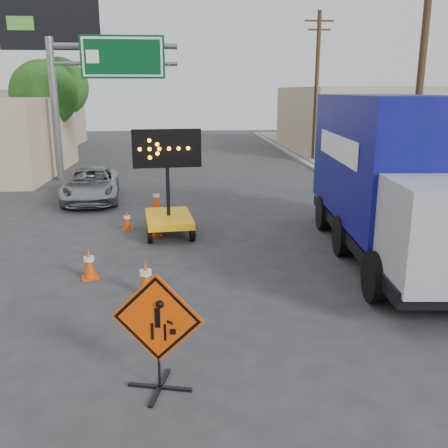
{
  "coord_description": "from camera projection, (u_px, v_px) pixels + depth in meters",
  "views": [
    {
      "loc": [
        -0.27,
        -7.47,
        4.33
      ],
      "look_at": [
        0.53,
        2.58,
        1.64
      ],
      "focal_mm": 40.0,
      "sensor_mm": 36.0,
      "label": 1
    }
  ],
  "objects": [
    {
      "name": "ground",
      "position": [
        205.0,
        359.0,
        8.33
      ],
      "size": [
        100.0,
        100.0,
        0.0
      ],
      "primitive_type": "plane",
      "color": "#2D2D30",
      "rests_on": "ground"
    },
    {
      "name": "curb_right",
      "position": [
        345.0,
        185.0,
        23.32
      ],
      "size": [
        0.4,
        60.0,
        0.12
      ],
      "primitive_type": "cube",
      "color": "gray",
      "rests_on": "ground"
    },
    {
      "name": "sidewalk_right",
      "position": [
        392.0,
        184.0,
        23.49
      ],
      "size": [
        4.0,
        60.0,
        0.15
      ],
      "primitive_type": "cube",
      "color": "gray",
      "rests_on": "ground"
    },
    {
      "name": "building_right_far",
      "position": [
        359.0,
        119.0,
        37.63
      ],
      "size": [
        10.0,
        14.0,
        4.6
      ],
      "primitive_type": "cube",
      "color": "tan",
      "rests_on": "ground"
    },
    {
      "name": "highway_gantry",
      "position": [
        96.0,
        75.0,
        23.97
      ],
      "size": [
        6.18,
        0.38,
        6.9
      ],
      "color": "slate",
      "rests_on": "ground"
    },
    {
      "name": "billboard",
      "position": [
        50.0,
        40.0,
        30.7
      ],
      "size": [
        6.1,
        0.54,
        9.85
      ],
      "color": "slate",
      "rests_on": "ground"
    },
    {
      "name": "utility_pole_near",
      "position": [
        420.0,
        80.0,
        17.37
      ],
      "size": [
        1.8,
        0.26,
        9.0
      ],
      "color": "#46331E",
      "rests_on": "ground"
    },
    {
      "name": "utility_pole_far",
      "position": [
        317.0,
        85.0,
        30.85
      ],
      "size": [
        1.8,
        0.26,
        9.0
      ],
      "color": "#46331E",
      "rests_on": "ground"
    },
    {
      "name": "tree_left_near",
      "position": [
        44.0,
        94.0,
        27.82
      ],
      "size": [
        3.71,
        3.71,
        6.03
      ],
      "color": "#46331E",
      "rests_on": "ground"
    },
    {
      "name": "tree_left_far",
      "position": [
        59.0,
        87.0,
        35.34
      ],
      "size": [
        4.1,
        4.1,
        6.66
      ],
      "color": "#46331E",
      "rests_on": "ground"
    },
    {
      "name": "construction_sign",
      "position": [
        158.0,
        330.0,
        7.25
      ],
      "size": [
        1.36,
        0.97,
        1.85
      ],
      "rotation": [
        0.0,
        0.0,
        -0.24
      ],
      "color": "black",
      "rests_on": "ground"
    },
    {
      "name": "arrow_board",
      "position": [
        169.0,
        212.0,
        15.37
      ],
      "size": [
        2.05,
        2.41,
        3.25
      ],
      "rotation": [
        0.0,
        0.0,
        0.11
      ],
      "color": "#FFB40E",
      "rests_on": "ground"
    },
    {
      "name": "pickup_truck",
      "position": [
        91.0,
        185.0,
        20.22
      ],
      "size": [
        2.68,
        4.92,
        1.31
      ],
      "primitive_type": "imported",
      "rotation": [
        0.0,
        0.0,
        0.11
      ],
      "color": "#9FA1A6",
      "rests_on": "ground"
    },
    {
      "name": "box_truck",
      "position": [
        393.0,
        186.0,
        13.07
      ],
      "size": [
        3.4,
        9.09,
        4.23
      ],
      "rotation": [
        0.0,
        0.0,
        -0.08
      ],
      "color": "black",
      "rests_on": "ground"
    },
    {
      "name": "cone_a",
      "position": [
        146.0,
        277.0,
        10.86
      ],
      "size": [
        0.48,
        0.48,
        0.8
      ],
      "rotation": [
        0.0,
        0.0,
        -0.21
      ],
      "color": "#DF4304",
      "rests_on": "ground"
    },
    {
      "name": "cone_b",
      "position": [
        89.0,
        263.0,
        11.83
      ],
      "size": [
        0.48,
        0.48,
        0.76
      ],
      "rotation": [
        0.0,
        0.0,
        0.3
      ],
      "color": "#DF4304",
      "rests_on": "ground"
    },
    {
      "name": "cone_c",
      "position": [
        155.0,
        225.0,
        15.32
      ],
      "size": [
        0.48,
        0.48,
        0.71
      ],
      "rotation": [
        0.0,
        0.0,
        0.43
      ],
      "color": "#DF4304",
      "rests_on": "ground"
    },
    {
      "name": "cone_d",
      "position": [
        127.0,
        220.0,
        16.04
      ],
      "size": [
        0.34,
        0.34,
        0.63
      ],
      "rotation": [
        0.0,
        0.0,
        0.05
      ],
      "color": "#DF4304",
      "rests_on": "ground"
    },
    {
      "name": "cone_e",
      "position": [
        156.0,
        198.0,
        18.98
      ],
      "size": [
        0.5,
        0.5,
        0.76
      ],
      "rotation": [
        0.0,
        0.0,
        0.39
      ],
      "color": "#DF4304",
      "rests_on": "ground"
    }
  ]
}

